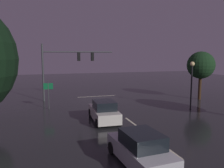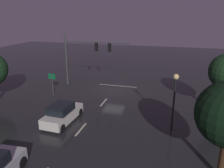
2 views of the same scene
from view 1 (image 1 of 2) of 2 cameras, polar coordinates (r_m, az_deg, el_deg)
name	(u,v)px [view 1 (image 1 of 2)]	position (r m, az deg, el deg)	size (l,w,h in m)	color
ground_plane	(100,99)	(27.94, -3.04, -3.75)	(80.00, 80.00, 0.00)	#232326
traffic_signal_assembly	(67,62)	(27.42, -11.29, 5.35)	(8.40, 0.47, 6.61)	#383A3D
lane_dash_far	(109,106)	(24.17, -0.68, -5.47)	(2.20, 0.16, 0.01)	beige
lane_dash_mid	(131,121)	(18.68, 4.68, -9.31)	(2.20, 0.16, 0.01)	beige
lane_dash_near	(171,151)	(13.64, 14.56, -15.94)	(2.20, 0.16, 0.01)	beige
stop_bar	(96,96)	(29.71, -3.93, -3.08)	(5.00, 0.16, 0.01)	beige
car_approaching	(104,111)	(18.55, -2.03, -6.88)	(2.07, 4.43, 1.70)	silver
car_distant	(140,149)	(11.52, 7.11, -15.93)	(2.15, 4.46, 1.70)	#B7B7BC
street_lamp_left_kerb	(192,76)	(23.23, 19.34, 1.91)	(0.44, 0.44, 4.71)	black
route_sign	(48,90)	(23.11, -15.64, -1.50)	(0.90, 0.14, 2.66)	#383A3D
tree_left_far	(201,65)	(29.17, 21.34, 4.37)	(3.24, 3.24, 5.76)	#382314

